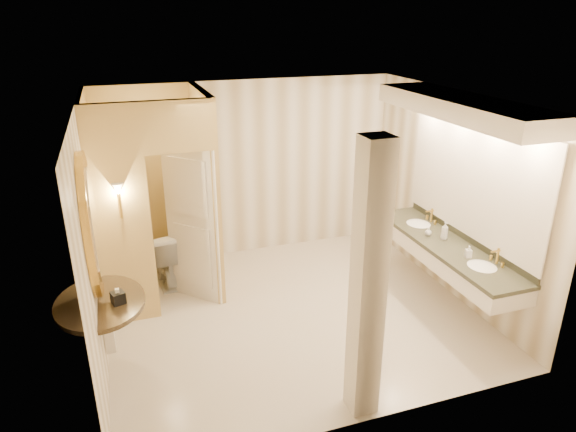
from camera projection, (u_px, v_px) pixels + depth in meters
name	position (u px, v px, depth m)	size (l,w,h in m)	color
floor	(292.00, 313.00, 6.60)	(4.50, 4.50, 0.00)	beige
ceiling	(292.00, 101.00, 5.60)	(4.50, 4.50, 0.00)	white
wall_back	(249.00, 170.00, 7.86)	(4.50, 0.02, 2.70)	silver
wall_front	(369.00, 298.00, 4.34)	(4.50, 0.02, 2.70)	silver
wall_left	(92.00, 241.00, 5.43)	(0.02, 4.00, 2.70)	silver
wall_right	(453.00, 195.00, 6.77)	(0.02, 4.00, 2.70)	silver
toilet_closet	(184.00, 197.00, 6.59)	(1.50, 1.55, 2.70)	#E2C076
wall_sconce	(118.00, 191.00, 5.76)	(0.14, 0.14, 0.42)	gold
vanity	(457.00, 186.00, 6.23)	(0.75, 2.69, 2.09)	white
console_shelf	(95.00, 258.00, 5.04)	(1.12, 1.12, 2.01)	black
pillar	(368.00, 285.00, 4.54)	(0.26, 0.26, 2.70)	white
tissue_box	(118.00, 298.00, 5.14)	(0.12, 0.12, 0.12)	black
toilet	(165.00, 257.00, 7.19)	(0.45, 0.80, 0.81)	white
soap_bottle_a	(469.00, 252.00, 6.10)	(0.07, 0.07, 0.15)	beige
soap_bottle_b	(428.00, 231.00, 6.71)	(0.09, 0.09, 0.11)	silver
soap_bottle_c	(445.00, 231.00, 6.57)	(0.09, 0.09, 0.23)	#C6B28C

